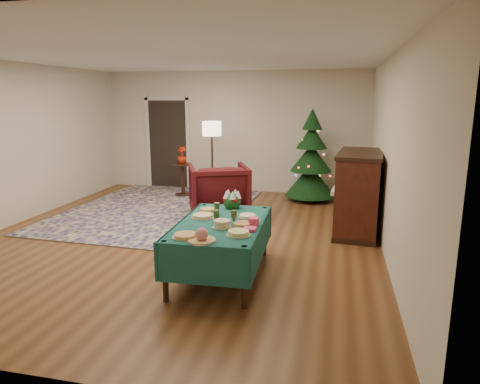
% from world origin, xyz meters
% --- Properties ---
extents(room_shell, '(7.00, 7.00, 7.00)m').
position_xyz_m(room_shell, '(0.00, 0.00, 1.35)').
color(room_shell, '#593319').
rests_on(room_shell, ground).
extents(doorway, '(1.08, 0.04, 2.16)m').
position_xyz_m(doorway, '(-1.60, 3.48, 1.10)').
color(doorway, black).
rests_on(doorway, ground).
extents(rug, '(3.34, 4.31, 0.02)m').
position_xyz_m(rug, '(-1.00, 1.40, 0.01)').
color(rug, '#17144E').
rests_on(rug, ground).
extents(buffet_table, '(1.07, 1.76, 0.67)m').
position_xyz_m(buffet_table, '(1.01, -1.31, 0.54)').
color(buffet_table, black).
rests_on(buffet_table, ground).
extents(platter_0, '(0.29, 0.29, 0.04)m').
position_xyz_m(platter_0, '(0.80, -1.95, 0.69)').
color(platter_0, silver).
rests_on(platter_0, buffet_table).
extents(platter_1, '(0.30, 0.30, 0.14)m').
position_xyz_m(platter_1, '(1.00, -2.03, 0.73)').
color(platter_1, silver).
rests_on(platter_1, buffet_table).
extents(platter_2, '(0.26, 0.26, 0.06)m').
position_xyz_m(platter_2, '(1.33, -1.77, 0.70)').
color(platter_2, silver).
rests_on(platter_2, buffet_table).
extents(platter_3, '(0.22, 0.22, 0.09)m').
position_xyz_m(platter_3, '(1.08, -1.54, 0.71)').
color(platter_3, silver).
rests_on(platter_3, buffet_table).
extents(platter_4, '(0.24, 0.24, 0.04)m').
position_xyz_m(platter_4, '(1.29, -1.40, 0.69)').
color(platter_4, silver).
rests_on(platter_4, buffet_table).
extents(platter_5, '(0.29, 0.29, 0.05)m').
position_xyz_m(platter_5, '(0.75, -1.19, 0.69)').
color(platter_5, silver).
rests_on(platter_5, buffet_table).
extents(platter_6, '(0.24, 0.24, 0.04)m').
position_xyz_m(platter_6, '(1.28, -1.05, 0.69)').
color(platter_6, silver).
rests_on(platter_6, buffet_table).
extents(platter_7, '(0.23, 0.23, 0.04)m').
position_xyz_m(platter_7, '(0.71, -0.87, 0.69)').
color(platter_7, silver).
rests_on(platter_7, buffet_table).
extents(goblet_0, '(0.07, 0.07, 0.16)m').
position_xyz_m(goblet_0, '(0.87, -1.02, 0.75)').
color(goblet_0, '#2D471E').
rests_on(goblet_0, buffet_table).
extents(goblet_1, '(0.07, 0.07, 0.16)m').
position_xyz_m(goblet_1, '(1.17, -1.33, 0.75)').
color(goblet_1, '#2D471E').
rests_on(goblet_1, buffet_table).
extents(goblet_2, '(0.07, 0.07, 0.16)m').
position_xyz_m(goblet_2, '(0.97, -1.36, 0.75)').
color(goblet_2, '#2D471E').
rests_on(goblet_2, buffet_table).
extents(napkin_stack, '(0.14, 0.14, 0.04)m').
position_xyz_m(napkin_stack, '(1.41, -1.57, 0.69)').
color(napkin_stack, '#EF427D').
rests_on(napkin_stack, buffet_table).
extents(gift_box, '(0.11, 0.11, 0.09)m').
position_xyz_m(gift_box, '(1.41, -1.35, 0.71)').
color(gift_box, '#FA4578').
rests_on(gift_box, buffet_table).
extents(centerpiece, '(0.24, 0.24, 0.28)m').
position_xyz_m(centerpiece, '(0.98, -0.65, 0.79)').
color(centerpiece, '#1E4C1E').
rests_on(centerpiece, buffet_table).
extents(armchair, '(1.30, 1.27, 1.04)m').
position_xyz_m(armchair, '(0.25, 1.28, 0.52)').
color(armchair, '#450E13').
rests_on(armchair, ground).
extents(floor_lamp, '(0.40, 0.40, 1.63)m').
position_xyz_m(floor_lamp, '(-0.25, 2.59, 1.39)').
color(floor_lamp, '#A57F3F').
rests_on(floor_lamp, ground).
extents(side_table, '(0.40, 0.40, 0.71)m').
position_xyz_m(side_table, '(-0.95, 2.67, 0.35)').
color(side_table, black).
rests_on(side_table, ground).
extents(potted_plant, '(0.21, 0.37, 0.21)m').
position_xyz_m(potted_plant, '(-0.95, 2.67, 0.82)').
color(potted_plant, '#AB220C').
rests_on(potted_plant, side_table).
extents(christmas_tree, '(1.30, 1.30, 1.90)m').
position_xyz_m(christmas_tree, '(1.79, 2.90, 0.85)').
color(christmas_tree, black).
rests_on(christmas_tree, ground).
extents(piano, '(0.82, 1.54, 1.28)m').
position_xyz_m(piano, '(2.67, 0.88, 0.63)').
color(piano, black).
rests_on(piano, ground).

